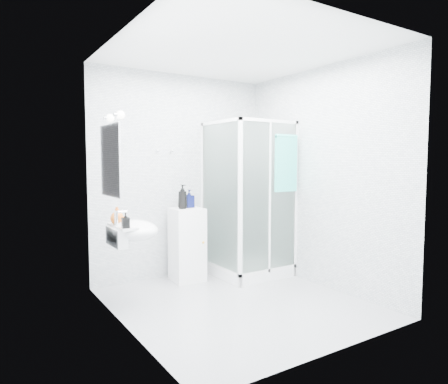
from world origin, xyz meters
TOP-DOWN VIEW (x-y plane):
  - room at (0.00, 0.00)m, footprint 2.40×2.60m
  - shower_enclosure at (0.67, 0.77)m, footprint 0.90×0.95m
  - wall_basin at (-0.99, 0.45)m, footprint 0.46×0.56m
  - mirror at (-1.19, 0.45)m, footprint 0.02×0.60m
  - vanity_lights at (-1.14, 0.45)m, footprint 0.10×0.40m
  - wall_hooks at (-0.25, 1.26)m, footprint 0.23×0.06m
  - storage_cabinet at (-0.07, 1.01)m, footprint 0.40×0.41m
  - hand_towel at (0.97, 0.36)m, footprint 0.33×0.05m
  - shampoo_bottle_a at (-0.15, 0.98)m, footprint 0.15×0.15m
  - shampoo_bottle_b at (-0.02, 1.06)m, footprint 0.11×0.11m
  - soap_dispenser_orange at (-1.10, 0.55)m, footprint 0.15×0.15m
  - soap_dispenser_black at (-1.11, 0.26)m, footprint 0.07×0.07m

SIDE VIEW (x-z plane):
  - shower_enclosure at x=0.67m, z-range -0.55..1.45m
  - storage_cabinet at x=-0.07m, z-range 0.00..0.91m
  - wall_basin at x=-0.99m, z-range 0.62..0.97m
  - soap_dispenser_black at x=-1.11m, z-range 0.86..1.01m
  - soap_dispenser_orange at x=-1.10m, z-range 0.86..1.03m
  - shampoo_bottle_b at x=-0.02m, z-range 0.91..1.14m
  - shampoo_bottle_a at x=-0.15m, z-range 0.91..1.21m
  - room at x=0.00m, z-range 0.00..2.60m
  - hand_towel at x=0.97m, z-range 1.13..1.84m
  - mirror at x=-1.19m, z-range 1.15..1.85m
  - wall_hooks at x=-0.25m, z-range 1.60..1.64m
  - vanity_lights at x=-1.14m, z-range 1.88..1.96m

